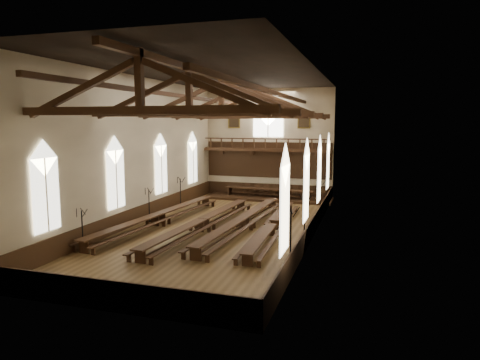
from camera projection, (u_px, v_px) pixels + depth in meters
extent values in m
plane|color=brown|center=(222.00, 228.00, 28.07)|extent=(26.00, 26.00, 0.00)
plane|color=beige|center=(268.00, 143.00, 39.73)|extent=(12.00, 0.00, 12.00)
plane|color=beige|center=(99.00, 177.00, 15.09)|extent=(12.00, 0.00, 12.00)
plane|color=beige|center=(139.00, 151.00, 29.15)|extent=(0.00, 26.00, 26.00)
plane|color=beige|center=(316.00, 154.00, 25.67)|extent=(0.00, 26.00, 26.00)
plane|color=black|center=(221.00, 73.00, 26.74)|extent=(26.00, 26.00, 0.00)
cube|color=#382110|center=(268.00, 190.00, 40.27)|extent=(11.90, 0.08, 1.20)
cube|color=#382110|center=(105.00, 295.00, 15.71)|extent=(11.90, 0.08, 1.20)
cube|color=#382110|center=(141.00, 214.00, 29.73)|extent=(0.08, 25.90, 1.20)
cube|color=#382110|center=(313.00, 226.00, 26.26)|extent=(0.08, 25.90, 1.20)
cube|color=silver|center=(46.00, 195.00, 20.81)|extent=(0.05, 1.80, 3.60)
cube|color=silver|center=(44.00, 158.00, 20.57)|extent=(0.05, 1.80, 1.80)
cylinder|color=beige|center=(47.00, 195.00, 20.80)|extent=(0.08, 0.08, 3.60)
cube|color=silver|center=(116.00, 179.00, 26.49)|extent=(0.05, 1.80, 3.60)
cube|color=silver|center=(115.00, 150.00, 26.25)|extent=(0.05, 1.80, 1.80)
cylinder|color=beige|center=(116.00, 179.00, 26.48)|extent=(0.08, 0.08, 3.60)
cube|color=silver|center=(161.00, 169.00, 32.18)|extent=(0.05, 1.80, 3.60)
cube|color=silver|center=(161.00, 146.00, 31.94)|extent=(0.05, 1.80, 1.80)
cylinder|color=beige|center=(162.00, 169.00, 32.17)|extent=(0.08, 0.08, 3.60)
cube|color=silver|center=(193.00, 162.00, 37.86)|extent=(0.05, 1.80, 3.60)
cube|color=silver|center=(193.00, 142.00, 37.62)|extent=(0.05, 1.80, 1.80)
cylinder|color=beige|center=(193.00, 162.00, 37.85)|extent=(0.08, 0.08, 3.60)
cube|color=silver|center=(285.00, 209.00, 17.38)|extent=(0.05, 1.80, 3.60)
cube|color=silver|center=(285.00, 165.00, 17.14)|extent=(0.05, 1.80, 1.80)
cylinder|color=beige|center=(284.00, 209.00, 17.39)|extent=(0.08, 0.08, 3.60)
cube|color=silver|center=(306.00, 188.00, 23.06)|extent=(0.05, 1.80, 3.60)
cube|color=silver|center=(307.00, 155.00, 22.82)|extent=(0.05, 1.80, 1.80)
cylinder|color=beige|center=(305.00, 188.00, 23.08)|extent=(0.08, 0.08, 3.60)
cube|color=silver|center=(319.00, 175.00, 28.75)|extent=(0.05, 1.80, 3.60)
cube|color=silver|center=(320.00, 148.00, 28.51)|extent=(0.05, 1.80, 1.80)
cylinder|color=beige|center=(319.00, 175.00, 28.76)|extent=(0.08, 0.08, 3.60)
cube|color=silver|center=(328.00, 166.00, 34.44)|extent=(0.05, 1.80, 3.60)
cube|color=silver|center=(329.00, 144.00, 34.20)|extent=(0.05, 1.80, 1.80)
cylinder|color=beige|center=(327.00, 166.00, 34.45)|extent=(0.08, 0.08, 3.60)
cube|color=silver|center=(268.00, 124.00, 39.39)|extent=(2.80, 0.05, 2.40)
cube|color=silver|center=(268.00, 111.00, 39.23)|extent=(2.80, 0.05, 2.80)
cylinder|color=beige|center=(268.00, 124.00, 39.35)|extent=(0.10, 0.10, 2.40)
cube|color=#3D1E13|center=(267.00, 150.00, 39.19)|extent=(11.80, 1.20, 0.20)
cube|color=#382110|center=(268.00, 160.00, 39.88)|extent=(11.80, 0.10, 3.30)
cube|color=#3D1E13|center=(265.00, 139.00, 38.54)|extent=(11.60, 0.12, 0.10)
cube|color=#3D1E13|center=(265.00, 149.00, 38.66)|extent=(11.60, 0.12, 0.10)
cube|color=#3D1E13|center=(222.00, 152.00, 40.91)|extent=(0.35, 0.40, 0.50)
cube|color=#3D1E13|center=(252.00, 152.00, 40.04)|extent=(0.35, 0.40, 0.50)
cube|color=#3D1E13|center=(283.00, 153.00, 39.17)|extent=(0.35, 0.40, 0.50)
cube|color=#3D1E13|center=(316.00, 154.00, 38.30)|extent=(0.35, 0.40, 0.50)
cube|color=brown|center=(234.00, 120.00, 40.32)|extent=(1.15, 0.06, 1.45)
cube|color=black|center=(234.00, 120.00, 40.28)|extent=(0.95, 0.04, 1.25)
cube|color=brown|center=(304.00, 120.00, 38.40)|extent=(1.15, 0.06, 1.45)
cube|color=black|center=(304.00, 120.00, 38.36)|extent=(0.95, 0.04, 1.25)
cube|color=#3D1E13|center=(140.00, 110.00, 17.61)|extent=(11.70, 0.35, 0.35)
cube|color=#3D1E13|center=(139.00, 78.00, 17.44)|extent=(0.30, 0.30, 2.40)
cube|color=#3D1E13|center=(80.00, 90.00, 18.33)|extent=(5.44, 0.26, 2.40)
cube|color=#3D1E13|center=(205.00, 86.00, 16.66)|extent=(5.44, 0.26, 2.40)
cube|color=#3D1E13|center=(189.00, 113.00, 22.35)|extent=(11.70, 0.35, 0.35)
cube|color=#3D1E13|center=(189.00, 88.00, 22.18)|extent=(0.30, 0.30, 2.40)
cube|color=#3D1E13|center=(140.00, 96.00, 23.07)|extent=(5.44, 0.26, 2.40)
cube|color=#3D1E13|center=(242.00, 94.00, 21.39)|extent=(5.44, 0.26, 2.40)
cube|color=#3D1E13|center=(221.00, 115.00, 27.09)|extent=(11.70, 0.35, 0.35)
cube|color=#3D1E13|center=(221.00, 94.00, 26.91)|extent=(0.30, 0.30, 2.40)
cube|color=#3D1E13|center=(180.00, 101.00, 27.80)|extent=(5.44, 0.26, 2.40)
cube|color=#3D1E13|center=(266.00, 100.00, 26.13)|extent=(5.44, 0.26, 2.40)
cube|color=#3D1E13|center=(244.00, 116.00, 31.83)|extent=(11.70, 0.35, 0.35)
cube|color=#3D1E13|center=(244.00, 98.00, 31.65)|extent=(0.30, 0.30, 2.40)
cube|color=#3D1E13|center=(208.00, 104.00, 32.54)|extent=(5.44, 0.26, 2.40)
cube|color=#3D1E13|center=(282.00, 103.00, 30.87)|extent=(5.44, 0.26, 2.40)
cube|color=#3D1E13|center=(260.00, 117.00, 36.56)|extent=(11.70, 0.35, 0.35)
cube|color=#3D1E13|center=(260.00, 101.00, 36.39)|extent=(0.30, 0.30, 2.40)
cube|color=#3D1E13|center=(228.00, 106.00, 37.28)|extent=(5.44, 0.26, 2.40)
cube|color=#3D1E13|center=(294.00, 106.00, 35.61)|extent=(5.44, 0.26, 2.40)
cube|color=#3D1E13|center=(173.00, 95.00, 27.89)|extent=(0.25, 25.70, 0.25)
cube|color=#3D1E13|center=(273.00, 93.00, 25.94)|extent=(0.25, 25.70, 0.25)
cube|color=#3D1E13|center=(221.00, 78.00, 26.78)|extent=(0.30, 25.70, 0.30)
cube|color=#3D1E13|center=(129.00, 226.00, 25.53)|extent=(1.45, 7.42, 0.08)
cube|color=#3D1E13|center=(95.00, 248.00, 22.44)|extent=(0.63, 0.15, 0.71)
cube|color=#3D1E13|center=(156.00, 221.00, 28.73)|extent=(0.63, 0.15, 0.71)
cube|color=#3D1E13|center=(129.00, 234.00, 25.60)|extent=(0.72, 6.51, 0.08)
cube|color=#3D1E13|center=(120.00, 230.00, 25.82)|extent=(1.01, 7.37, 0.06)
cube|color=#3D1E13|center=(85.00, 250.00, 22.66)|extent=(0.24, 0.10, 0.41)
cube|color=#3D1E13|center=(148.00, 222.00, 29.05)|extent=(0.24, 0.10, 0.41)
cube|color=#3D1E13|center=(138.00, 232.00, 25.32)|extent=(1.01, 7.37, 0.06)
cube|color=#3D1E13|center=(105.00, 253.00, 22.16)|extent=(0.24, 0.10, 0.41)
cube|color=#3D1E13|center=(165.00, 224.00, 28.55)|extent=(0.24, 0.10, 0.41)
cube|color=#3D1E13|center=(181.00, 204.00, 32.54)|extent=(1.45, 7.42, 0.08)
cube|color=#3D1E13|center=(161.00, 218.00, 29.45)|extent=(0.63, 0.15, 0.71)
cube|color=#3D1E13|center=(198.00, 201.00, 35.74)|extent=(0.63, 0.15, 0.71)
cube|color=#3D1E13|center=(182.00, 210.00, 32.61)|extent=(0.72, 6.51, 0.08)
cube|color=#3D1E13|center=(174.00, 207.00, 32.83)|extent=(1.01, 7.37, 0.06)
cube|color=#3D1E13|center=(153.00, 220.00, 29.67)|extent=(0.24, 0.10, 0.41)
cube|color=#3D1E13|center=(192.00, 203.00, 36.06)|extent=(0.24, 0.10, 0.41)
cube|color=#3D1E13|center=(189.00, 209.00, 32.33)|extent=(1.01, 7.37, 0.06)
cube|color=#3D1E13|center=(169.00, 221.00, 29.17)|extent=(0.24, 0.10, 0.41)
cube|color=#3D1E13|center=(206.00, 204.00, 35.56)|extent=(0.24, 0.10, 0.41)
cube|color=#3D1E13|center=(178.00, 233.00, 23.97)|extent=(1.21, 7.32, 0.08)
cube|color=#3D1E13|center=(149.00, 257.00, 20.91)|extent=(0.62, 0.12, 0.70)
cube|color=#3D1E13|center=(200.00, 227.00, 27.13)|extent=(0.62, 0.12, 0.70)
cube|color=#3D1E13|center=(178.00, 242.00, 24.03)|extent=(0.51, 6.45, 0.08)
cube|color=#3D1E13|center=(168.00, 237.00, 24.23)|extent=(0.78, 7.29, 0.06)
cube|color=#3D1E13|center=(137.00, 259.00, 21.11)|extent=(0.24, 0.09, 0.41)
cube|color=#3D1E13|center=(191.00, 228.00, 27.42)|extent=(0.24, 0.09, 0.41)
cube|color=#3D1E13|center=(188.00, 240.00, 23.78)|extent=(0.78, 7.29, 0.06)
cube|color=#3D1E13|center=(160.00, 262.00, 20.65)|extent=(0.24, 0.09, 0.41)
cube|color=#3D1E13|center=(210.00, 230.00, 26.97)|extent=(0.24, 0.09, 0.41)
cube|color=#3D1E13|center=(222.00, 208.00, 30.98)|extent=(1.21, 7.32, 0.08)
cube|color=#3D1E13|center=(205.00, 224.00, 27.92)|extent=(0.62, 0.12, 0.70)
cube|color=#3D1E13|center=(235.00, 205.00, 34.14)|extent=(0.62, 0.12, 0.70)
cube|color=#3D1E13|center=(222.00, 215.00, 31.04)|extent=(0.51, 6.45, 0.08)
cube|color=#3D1E13|center=(214.00, 212.00, 31.25)|extent=(0.78, 7.29, 0.06)
cube|color=#3D1E13|center=(196.00, 225.00, 28.12)|extent=(0.24, 0.09, 0.41)
cube|color=#3D1E13|center=(228.00, 206.00, 34.44)|extent=(0.24, 0.09, 0.41)
cube|color=#3D1E13|center=(230.00, 213.00, 30.79)|extent=(0.78, 7.29, 0.06)
cube|color=#3D1E13|center=(214.00, 227.00, 27.66)|extent=(0.24, 0.09, 0.41)
cube|color=#3D1E13|center=(243.00, 207.00, 33.98)|extent=(0.24, 0.09, 0.41)
cube|color=#3D1E13|center=(225.00, 231.00, 24.47)|extent=(1.14, 7.48, 0.09)
cube|color=#3D1E13|center=(203.00, 255.00, 21.34)|extent=(0.64, 0.12, 0.71)
cube|color=#3D1E13|center=(242.00, 224.00, 27.70)|extent=(0.64, 0.12, 0.71)
cube|color=#3D1E13|center=(225.00, 239.00, 24.53)|extent=(0.44, 6.59, 0.09)
cube|color=#3D1E13|center=(214.00, 235.00, 24.73)|extent=(0.69, 7.45, 0.06)
cube|color=#3D1E13|center=(191.00, 256.00, 21.54)|extent=(0.24, 0.09, 0.41)
cube|color=#3D1E13|center=(232.00, 226.00, 27.99)|extent=(0.24, 0.09, 0.41)
cube|color=#3D1E13|center=(236.00, 237.00, 24.28)|extent=(0.69, 7.45, 0.06)
cube|color=#3D1E13|center=(215.00, 259.00, 21.09)|extent=(0.24, 0.09, 0.41)
cube|color=#3D1E13|center=(252.00, 227.00, 27.54)|extent=(0.24, 0.09, 0.41)
cube|color=#3D1E13|center=(258.00, 207.00, 31.48)|extent=(1.14, 7.48, 0.09)
cube|color=#3D1E13|center=(245.00, 222.00, 28.36)|extent=(0.64, 0.12, 0.71)
cube|color=#3D1E13|center=(268.00, 204.00, 34.71)|extent=(0.64, 0.12, 0.71)
cube|color=#3D1E13|center=(258.00, 213.00, 31.54)|extent=(0.44, 6.59, 0.09)
cube|color=#3D1E13|center=(249.00, 210.00, 31.75)|extent=(0.69, 7.45, 0.06)
cube|color=#3D1E13|center=(235.00, 224.00, 28.55)|extent=(0.24, 0.09, 0.41)
cube|color=#3D1E13|center=(260.00, 205.00, 35.00)|extent=(0.24, 0.09, 0.41)
cube|color=#3D1E13|center=(266.00, 211.00, 31.30)|extent=(0.69, 7.45, 0.06)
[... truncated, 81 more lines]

